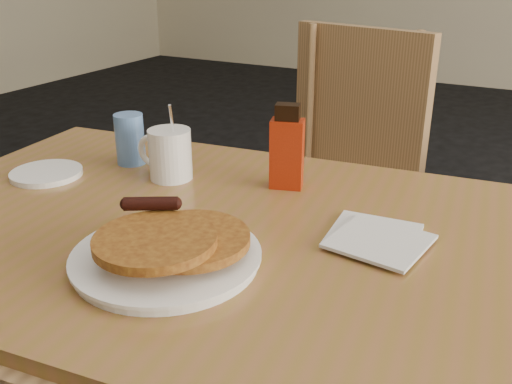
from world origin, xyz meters
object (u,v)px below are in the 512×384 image
at_px(coffee_mug, 169,153).
at_px(syrup_bottle, 287,150).
at_px(chair_main_far, 344,169).
at_px(pancake_plate, 167,249).
at_px(main_table, 208,244).
at_px(blue_tumbler, 130,139).

relative_size(coffee_mug, syrup_bottle, 0.97).
relative_size(chair_main_far, syrup_bottle, 5.72).
bearing_deg(syrup_bottle, chair_main_far, 79.76).
distance_m(chair_main_far, pancake_plate, 0.93).
height_order(pancake_plate, syrup_bottle, syrup_bottle).
height_order(main_table, syrup_bottle, syrup_bottle).
xyz_separation_m(chair_main_far, syrup_bottle, (0.06, -0.54, 0.23)).
bearing_deg(main_table, blue_tumbler, 150.20).
bearing_deg(blue_tumbler, chair_main_far, 61.69).
distance_m(coffee_mug, syrup_bottle, 0.25).
xyz_separation_m(main_table, chair_main_far, (-0.01, 0.77, -0.11)).
distance_m(pancake_plate, blue_tumbler, 0.48).
relative_size(pancake_plate, blue_tumbler, 2.58).
bearing_deg(chair_main_far, main_table, -75.04).
bearing_deg(main_table, coffee_mug, 141.59).
bearing_deg(coffee_mug, blue_tumbler, 171.45).
bearing_deg(coffee_mug, main_table, -32.56).
bearing_deg(pancake_plate, coffee_mug, 125.43).
xyz_separation_m(chair_main_far, blue_tumbler, (-0.31, -0.58, 0.21)).
bearing_deg(blue_tumbler, pancake_plate, -43.89).
bearing_deg(blue_tumbler, main_table, -29.80).
relative_size(main_table, pancake_plate, 4.55).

